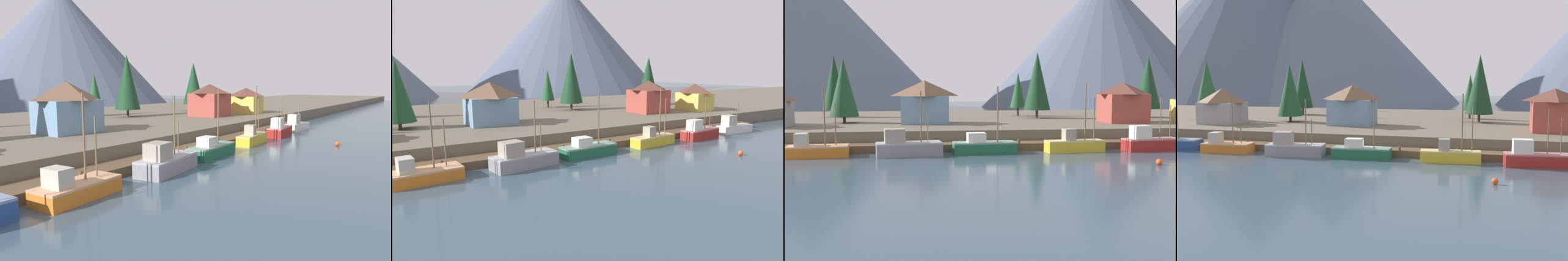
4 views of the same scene
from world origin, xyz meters
TOP-DOWN VIEW (x-y plane):
  - ground_plane at (0.00, 20.00)m, footprint 400.00×400.00m
  - dock at (0.00, 1.99)m, footprint 80.00×4.00m
  - shoreline_bank at (0.00, 32.00)m, footprint 400.00×56.00m
  - mountain_east_peak at (68.58, 130.76)m, footprint 104.37×104.37m
  - fishing_boat_orange at (-22.25, -2.04)m, footprint 7.58×3.72m
  - fishing_boat_grey at (-11.07, -2.35)m, footprint 8.54×4.26m
  - fishing_boat_green at (-1.14, -1.73)m, footprint 8.31×3.16m
  - fishing_boat_yellow at (11.21, -1.59)m, footprint 8.10×2.93m
  - fishing_boat_red at (21.81, -1.89)m, footprint 8.13×3.43m
  - fishing_boat_white at (31.87, -1.53)m, footprint 7.55×2.87m
  - house_red at (26.02, 16.01)m, footprint 7.31×7.20m
  - house_blue at (-8.56, 17.88)m, footprint 8.23×6.72m
  - house_yellow at (37.95, 13.27)m, footprint 5.76×7.16m
  - conifer_near_left at (13.78, 28.69)m, footprint 5.32×5.32m
  - conifer_near_right at (36.66, 27.90)m, footprint 5.38×5.38m
  - conifer_mid_left at (11.55, 36.50)m, footprint 3.37×3.37m
  - channel_buoy at (17.12, -13.16)m, footprint 0.70×0.70m

SIDE VIEW (x-z plane):
  - ground_plane at x=0.00m, z-range -1.00..0.00m
  - channel_buoy at x=17.12m, z-range 0.00..0.70m
  - dock at x=0.00m, z-range -0.30..1.30m
  - fishing_boat_orange at x=-22.25m, z-range -3.43..5.31m
  - fishing_boat_green at x=-1.14m, z-range -3.43..5.37m
  - fishing_boat_yellow at x=11.21m, z-range -3.58..5.58m
  - fishing_boat_white at x=31.87m, z-range -1.73..4.01m
  - fishing_boat_grey at x=-11.07m, z-range -2.92..5.25m
  - fishing_boat_red at x=21.81m, z-range -2.49..4.84m
  - shoreline_bank at x=0.00m, z-range 0.00..2.50m
  - house_yellow at x=37.95m, z-range 2.57..8.65m
  - house_red at x=26.02m, z-range 2.57..9.55m
  - house_blue at x=-8.56m, z-range 2.58..9.89m
  - conifer_mid_left at x=11.55m, z-range 3.37..12.67m
  - conifer_near_right at x=36.66m, z-range 3.39..15.88m
  - conifer_near_left at x=13.78m, z-range 3.32..16.47m
  - mountain_east_peak at x=68.58m, z-range 0.00..57.10m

